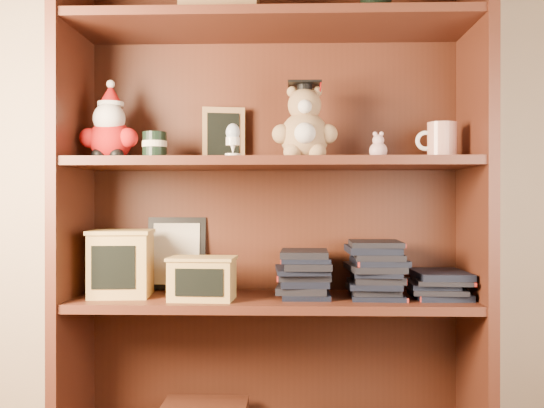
{
  "coord_description": "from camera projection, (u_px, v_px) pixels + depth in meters",
  "views": [
    {
      "loc": [
        -0.01,
        -0.54,
        0.83
      ],
      "look_at": [
        -0.07,
        1.3,
        0.82
      ],
      "focal_mm": 42.0,
      "sensor_mm": 36.0,
      "label": 1
    }
  ],
  "objects": [
    {
      "name": "teacher_mug",
      "position": [
        441.0,
        141.0,
        1.83
      ],
      "size": [
        0.12,
        0.08,
        0.1
      ],
      "color": "silver",
      "rests_on": "shelf_upper"
    },
    {
      "name": "book_stack_mid",
      "position": [
        376.0,
        270.0,
        1.84
      ],
      "size": [
        0.14,
        0.2,
        0.16
      ],
      "color": "black",
      "rests_on": "shelf_lower"
    },
    {
      "name": "shelf_upper",
      "position": [
        272.0,
        164.0,
        1.84
      ],
      "size": [
        1.14,
        0.33,
        0.02
      ],
      "color": "#4F2316",
      "rests_on": "ground"
    },
    {
      "name": "chalkboard_plaque",
      "position": [
        224.0,
        136.0,
        1.96
      ],
      "size": [
        0.13,
        0.08,
        0.17
      ],
      "color": "#9E7547",
      "rests_on": "shelf_upper"
    },
    {
      "name": "grad_teddy_bear",
      "position": [
        305.0,
        129.0,
        1.83
      ],
      "size": [
        0.19,
        0.16,
        0.23
      ],
      "color": "#A17F55",
      "rests_on": "shelf_upper"
    },
    {
      "name": "egg_cup",
      "position": [
        233.0,
        139.0,
        1.77
      ],
      "size": [
        0.05,
        0.05,
        0.1
      ],
      "color": "white",
      "rests_on": "shelf_upper"
    },
    {
      "name": "shelf_lower",
      "position": [
        272.0,
        301.0,
        1.85
      ],
      "size": [
        1.14,
        0.33,
        0.02
      ],
      "color": "#4F2316",
      "rests_on": "ground"
    },
    {
      "name": "treats_box",
      "position": [
        121.0,
        263.0,
        1.86
      ],
      "size": [
        0.19,
        0.19,
        0.19
      ],
      "color": "tan",
      "rests_on": "shelf_lower"
    },
    {
      "name": "santa_plush",
      "position": [
        110.0,
        129.0,
        1.85
      ],
      "size": [
        0.17,
        0.12,
        0.24
      ],
      "color": "#A50F0F",
      "rests_on": "shelf_upper"
    },
    {
      "name": "bookcase",
      "position": [
        272.0,
        218.0,
        1.9
      ],
      "size": [
        1.2,
        0.35,
        1.6
      ],
      "color": "#4F2316",
      "rests_on": "ground"
    },
    {
      "name": "book_stack_left",
      "position": [
        304.0,
        275.0,
        1.84
      ],
      "size": [
        0.14,
        0.2,
        0.13
      ],
      "color": "black",
      "rests_on": "shelf_lower"
    },
    {
      "name": "book_stack_right",
      "position": [
        436.0,
        284.0,
        1.83
      ],
      "size": [
        0.14,
        0.2,
        0.08
      ],
      "color": "black",
      "rests_on": "shelf_lower"
    },
    {
      "name": "certificate_frame",
      "position": [
        177.0,
        254.0,
        1.99
      ],
      "size": [
        0.18,
        0.05,
        0.23
      ],
      "color": "black",
      "rests_on": "shelf_lower"
    },
    {
      "name": "pink_figurine",
      "position": [
        378.0,
        148.0,
        1.83
      ],
      "size": [
        0.05,
        0.05,
        0.08
      ],
      "color": "beige",
      "rests_on": "shelf_upper"
    },
    {
      "name": "pencils_box",
      "position": [
        202.0,
        278.0,
        1.79
      ],
      "size": [
        0.19,
        0.14,
        0.12
      ],
      "color": "tan",
      "rests_on": "shelf_lower"
    },
    {
      "name": "teachers_tin",
      "position": [
        155.0,
        145.0,
        1.86
      ],
      "size": [
        0.07,
        0.07,
        0.08
      ],
      "color": "black",
      "rests_on": "shelf_upper"
    }
  ]
}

